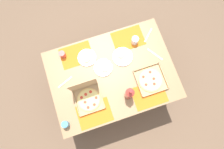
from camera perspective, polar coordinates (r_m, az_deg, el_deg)
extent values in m
plane|color=brown|center=(2.95, 0.00, -3.24)|extent=(6.00, 6.00, 0.00)
cylinder|color=#3F3328|center=(2.60, -10.68, -15.32)|extent=(0.07, 0.07, 0.71)
cylinder|color=#3F3328|center=(2.67, 16.19, -6.29)|extent=(0.07, 0.07, 0.71)
cylinder|color=#3F3328|center=(2.75, -15.64, 2.49)|extent=(0.07, 0.07, 0.71)
cylinder|color=#3F3328|center=(2.82, 9.63, 10.46)|extent=(0.07, 0.07, 0.71)
cube|color=#936D47|center=(2.24, 0.00, -0.09)|extent=(1.39, 0.99, 0.03)
cube|color=orange|center=(2.17, -5.03, -11.04)|extent=(0.36, 0.26, 0.00)
cube|color=orange|center=(2.22, 10.61, -5.76)|extent=(0.36, 0.26, 0.00)
cube|color=orange|center=(2.32, -10.14, 5.52)|extent=(0.36, 0.26, 0.00)
cube|color=orange|center=(2.36, 4.62, 10.16)|extent=(0.36, 0.26, 0.00)
cube|color=tan|center=(2.19, -6.59, -7.17)|extent=(0.29, 0.29, 0.01)
cube|color=tan|center=(2.19, -10.22, -8.23)|extent=(0.01, 0.29, 0.03)
cube|color=tan|center=(2.16, -3.06, -5.97)|extent=(0.01, 0.29, 0.03)
cube|color=tan|center=(2.16, -5.53, -10.69)|extent=(0.29, 0.01, 0.03)
cube|color=tan|center=(2.19, -7.73, -3.61)|extent=(0.29, 0.01, 0.03)
cylinder|color=#E0B76B|center=(2.18, -6.62, -7.15)|extent=(0.25, 0.25, 0.01)
cylinder|color=#EFD67F|center=(2.17, -6.65, -7.12)|extent=(0.23, 0.23, 0.00)
cylinder|color=red|center=(2.16, -4.55, -6.58)|extent=(0.03, 0.03, 0.00)
cylinder|color=red|center=(2.18, -6.14, -4.92)|extent=(0.03, 0.03, 0.00)
cylinder|color=red|center=(2.18, -7.52, -5.64)|extent=(0.03, 0.03, 0.00)
cylinder|color=red|center=(2.18, -8.72, -6.53)|extent=(0.03, 0.03, 0.00)
cylinder|color=red|center=(2.17, -7.69, -7.84)|extent=(0.03, 0.03, 0.00)
cylinder|color=red|center=(2.16, -6.82, -9.34)|extent=(0.03, 0.03, 0.00)
cylinder|color=red|center=(2.16, -5.07, -8.57)|extent=(0.03, 0.03, 0.00)
cube|color=tan|center=(2.04, -8.28, -2.99)|extent=(0.29, 0.02, 0.29)
cube|color=tan|center=(2.25, 10.91, -1.56)|extent=(0.31, 0.31, 0.01)
cube|color=tan|center=(2.20, 7.37, -2.72)|extent=(0.01, 0.31, 0.03)
cube|color=tan|center=(2.27, 14.50, -0.26)|extent=(0.01, 0.31, 0.03)
cube|color=tan|center=(2.22, 12.38, -5.11)|extent=(0.31, 0.01, 0.03)
cube|color=tan|center=(2.25, 9.64, 2.10)|extent=(0.31, 0.01, 0.03)
cylinder|color=#E0B76B|center=(2.24, 10.95, -1.52)|extent=(0.27, 0.27, 0.01)
cylinder|color=#EFD67F|center=(2.23, 10.99, -1.48)|extent=(0.24, 0.24, 0.00)
cylinder|color=red|center=(2.24, 11.84, -1.18)|extent=(0.03, 0.03, 0.00)
cylinder|color=red|center=(2.25, 10.82, 0.68)|extent=(0.03, 0.03, 0.00)
cylinder|color=red|center=(2.22, 8.94, -0.67)|extent=(0.03, 0.03, 0.00)
cylinder|color=red|center=(2.21, 9.70, -2.89)|extent=(0.03, 0.03, 0.00)
cylinder|color=red|center=(2.23, 11.99, -2.65)|extent=(0.03, 0.03, 0.00)
cylinder|color=white|center=(2.28, 3.04, 5.05)|extent=(0.22, 0.22, 0.01)
cylinder|color=white|center=(2.27, 3.05, 5.12)|extent=(0.23, 0.23, 0.01)
cylinder|color=#E0B76B|center=(2.27, 2.56, 5.63)|extent=(0.09, 0.09, 0.01)
cylinder|color=#EFD67F|center=(2.26, 2.57, 5.68)|extent=(0.08, 0.08, 0.00)
cylinder|color=white|center=(2.29, -7.19, 4.75)|extent=(0.20, 0.20, 0.01)
cylinder|color=white|center=(2.28, -7.21, 4.81)|extent=(0.21, 0.21, 0.01)
cylinder|color=#E0B76B|center=(2.27, -7.22, 4.27)|extent=(0.08, 0.08, 0.01)
cylinder|color=#EFD67F|center=(2.26, -7.23, 4.32)|extent=(0.07, 0.07, 0.00)
cylinder|color=white|center=(2.24, -2.56, 1.93)|extent=(0.20, 0.20, 0.01)
cylinder|color=white|center=(2.23, -2.56, 1.98)|extent=(0.21, 0.21, 0.01)
cylinder|color=#E0B76B|center=(2.22, -2.10, 1.62)|extent=(0.08, 0.08, 0.01)
cylinder|color=#EFD67F|center=(2.21, -2.11, 1.66)|extent=(0.07, 0.07, 0.00)
cylinder|color=#B2382D|center=(2.08, 4.92, -5.56)|extent=(0.09, 0.09, 0.22)
cone|color=#B2382D|center=(1.95, 5.24, -5.07)|extent=(0.09, 0.09, 0.04)
cylinder|color=#B2382D|center=(1.91, 5.36, -4.88)|extent=(0.03, 0.03, 0.06)
cylinder|color=red|center=(1.88, 5.45, -4.74)|extent=(0.03, 0.03, 0.01)
cylinder|color=#BF4742|center=(2.31, -13.96, 5.57)|extent=(0.07, 0.07, 0.09)
cylinder|color=teal|center=(2.17, -13.13, -13.69)|extent=(0.07, 0.07, 0.10)
cylinder|color=silver|center=(2.31, 6.56, 9.65)|extent=(0.08, 0.08, 0.10)
cube|color=#B7B7BC|center=(2.26, -13.26, -2.13)|extent=(0.18, 0.09, 0.00)
cube|color=#B7B7BC|center=(2.34, 12.16, 5.68)|extent=(0.13, 0.19, 0.00)
cube|color=#B7B7BC|center=(2.41, 10.30, 11.00)|extent=(0.15, 0.14, 0.00)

